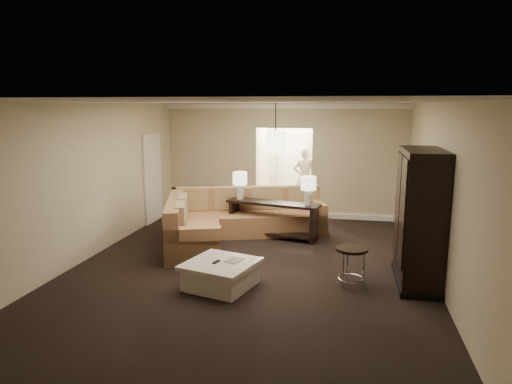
% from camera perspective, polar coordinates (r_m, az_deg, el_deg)
% --- Properties ---
extents(ground, '(8.00, 8.00, 0.00)m').
position_cam_1_polar(ground, '(7.86, -0.87, -9.67)').
color(ground, black).
rests_on(ground, ground).
extents(wall_back, '(6.00, 0.04, 2.80)m').
position_cam_1_polar(wall_back, '(11.38, 3.49, 3.94)').
color(wall_back, '#C4B794').
rests_on(wall_back, ground).
extents(wall_front, '(6.00, 0.04, 2.80)m').
position_cam_1_polar(wall_front, '(3.81, -14.26, -10.14)').
color(wall_front, '#C4B794').
rests_on(wall_front, ground).
extents(wall_left, '(0.04, 8.00, 2.80)m').
position_cam_1_polar(wall_left, '(8.64, -20.71, 1.11)').
color(wall_left, '#C4B794').
rests_on(wall_left, ground).
extents(wall_right, '(0.04, 8.00, 2.80)m').
position_cam_1_polar(wall_right, '(7.45, 22.26, -0.44)').
color(wall_right, '#C4B794').
rests_on(wall_right, ground).
extents(ceiling, '(6.00, 8.00, 0.02)m').
position_cam_1_polar(ceiling, '(7.37, -0.93, 11.20)').
color(ceiling, silver).
rests_on(ceiling, wall_back).
extents(crown_molding, '(6.00, 0.10, 0.12)m').
position_cam_1_polar(crown_molding, '(11.26, 3.53, 10.65)').
color(crown_molding, white).
rests_on(crown_molding, wall_back).
extents(baseboard, '(6.00, 0.10, 0.12)m').
position_cam_1_polar(baseboard, '(11.57, 3.38, -2.70)').
color(baseboard, white).
rests_on(baseboard, ground).
extents(side_door, '(0.05, 0.90, 2.10)m').
position_cam_1_polar(side_door, '(11.12, -12.79, 1.71)').
color(side_door, white).
rests_on(side_door, ground).
extents(foyer, '(1.44, 2.02, 2.80)m').
position_cam_1_polar(foyer, '(12.72, 4.35, 4.18)').
color(foyer, silver).
rests_on(foyer, ground).
extents(sectional_sofa, '(3.47, 3.42, 0.99)m').
position_cam_1_polar(sectional_sofa, '(9.53, -3.14, -3.55)').
color(sectional_sofa, brown).
rests_on(sectional_sofa, ground).
extents(coffee_table, '(1.22, 1.22, 0.42)m').
position_cam_1_polar(coffee_table, '(7.11, -4.41, -10.18)').
color(coffee_table, silver).
rests_on(coffee_table, ground).
extents(console_table, '(2.03, 0.87, 0.77)m').
position_cam_1_polar(console_table, '(9.59, 2.12, -3.06)').
color(console_table, black).
rests_on(console_table, ground).
extents(armoire, '(0.62, 1.46, 2.10)m').
position_cam_1_polar(armoire, '(7.47, 19.73, -3.33)').
color(armoire, black).
rests_on(armoire, ground).
extents(drink_table, '(0.48, 0.48, 0.60)m').
position_cam_1_polar(drink_table, '(7.22, 11.85, -8.14)').
color(drink_table, black).
rests_on(drink_table, ground).
extents(table_lamp_left, '(0.31, 0.31, 0.59)m').
position_cam_1_polar(table_lamp_left, '(9.76, -2.03, 1.37)').
color(table_lamp_left, silver).
rests_on(table_lamp_left, console_table).
extents(table_lamp_right, '(0.31, 0.31, 0.59)m').
position_cam_1_polar(table_lamp_right, '(9.20, 6.57, 0.74)').
color(table_lamp_right, silver).
rests_on(table_lamp_right, console_table).
extents(pendant_light, '(0.38, 0.38, 1.09)m').
position_cam_1_polar(pendant_light, '(10.05, 2.46, 6.22)').
color(pendant_light, black).
rests_on(pendant_light, ceiling).
extents(person, '(0.72, 0.51, 1.87)m').
position_cam_1_polar(person, '(12.16, 6.09, 2.11)').
color(person, beige).
rests_on(person, ground).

